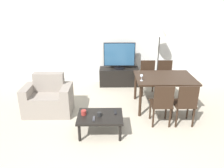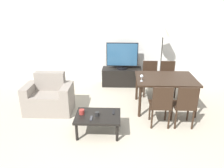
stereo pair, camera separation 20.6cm
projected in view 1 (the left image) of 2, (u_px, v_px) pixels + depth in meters
wall_back at (111, 36)px, 6.19m from camera, size 7.82×0.06×2.70m
armchair at (48, 99)px, 4.72m from camera, size 1.01×0.62×0.86m
tv_stand at (119, 77)px, 6.31m from camera, size 1.12×0.47×0.49m
tv at (119, 56)px, 6.08m from camera, size 0.87×0.31×0.74m
coffee_table at (100, 118)px, 3.97m from camera, size 0.82×0.60×0.37m
dining_table at (164, 80)px, 4.85m from camera, size 1.29×0.97×0.73m
dining_chair_near at (162, 103)px, 4.17m from camera, size 0.40×0.40×0.86m
dining_chair_far at (165, 76)px, 5.66m from camera, size 0.40×0.40×0.86m
dining_chair_near_right at (185, 103)px, 4.18m from camera, size 0.40×0.40×0.86m
dining_chair_far_left at (148, 76)px, 5.65m from camera, size 0.40×0.40×0.86m
floor_lamp at (160, 33)px, 5.77m from camera, size 0.35×0.35×1.72m
remote_primary at (94, 119)px, 3.83m from camera, size 0.04×0.15×0.02m
remote_secondary at (115, 112)px, 4.05m from camera, size 0.04×0.15×0.02m
cup_white_near at (84, 113)px, 3.96m from camera, size 0.10×0.10×0.09m
cup_colored_far at (99, 114)px, 3.92m from camera, size 0.08×0.08×0.08m
wine_glass_left at (142, 76)px, 4.56m from camera, size 0.07×0.07×0.15m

